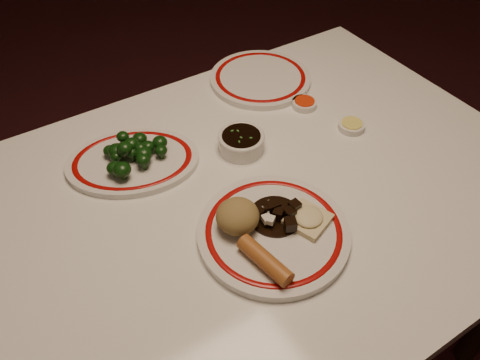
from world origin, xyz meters
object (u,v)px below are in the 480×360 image
(stirfry_heap, at_px, (277,213))
(broccoli_plate, at_px, (133,161))
(dining_table, at_px, (264,212))
(spring_roll, at_px, (265,260))
(soy_bowl, at_px, (241,143))
(rice_mound, at_px, (238,216))
(fried_wonton, at_px, (308,218))
(broccoli_pile, at_px, (132,152))
(main_plate, at_px, (273,232))

(stirfry_heap, distance_m, broccoli_plate, 0.35)
(dining_table, bearing_deg, spring_roll, -125.18)
(soy_bowl, bearing_deg, dining_table, -97.46)
(spring_roll, bearing_deg, stirfry_heap, 33.63)
(broccoli_plate, bearing_deg, soy_bowl, -20.62)
(spring_roll, distance_m, stirfry_heap, 0.12)
(rice_mound, xyz_separation_m, fried_wonton, (0.12, -0.06, -0.02))
(spring_roll, xyz_separation_m, broccoli_plate, (-0.09, 0.39, -0.02))
(stirfry_heap, bearing_deg, broccoli_pile, 119.27)
(main_plate, xyz_separation_m, fried_wonton, (0.07, -0.02, 0.02))
(stirfry_heap, distance_m, broccoli_pile, 0.35)
(main_plate, height_order, fried_wonton, fried_wonton)
(rice_mound, relative_size, soy_bowl, 0.79)
(fried_wonton, relative_size, broccoli_pile, 0.65)
(broccoli_plate, xyz_separation_m, broccoli_pile, (0.00, -0.01, 0.03))
(spring_roll, distance_m, soy_bowl, 0.33)
(dining_table, relative_size, main_plate, 3.32)
(main_plate, distance_m, fried_wonton, 0.07)
(broccoli_plate, height_order, broccoli_pile, broccoli_pile)
(main_plate, relative_size, soy_bowl, 3.46)
(spring_roll, relative_size, broccoli_plate, 0.33)
(broccoli_pile, bearing_deg, rice_mound, -71.69)
(dining_table, height_order, stirfry_heap, stirfry_heap)
(main_plate, xyz_separation_m, broccoli_plate, (-0.15, 0.33, -0.00))
(broccoli_plate, bearing_deg, rice_mound, -71.72)
(main_plate, relative_size, stirfry_heap, 3.33)
(fried_wonton, xyz_separation_m, stirfry_heap, (-0.04, 0.04, 0.00))
(rice_mound, bearing_deg, broccoli_pile, 108.31)
(broccoli_plate, bearing_deg, fried_wonton, -58.35)
(broccoli_pile, height_order, soy_bowl, broccoli_pile)
(rice_mound, xyz_separation_m, spring_roll, (-0.01, -0.10, -0.01))
(dining_table, height_order, main_plate, main_plate)
(spring_roll, bearing_deg, main_plate, 33.56)
(stirfry_heap, bearing_deg, fried_wonton, -42.95)
(fried_wonton, bearing_deg, broccoli_pile, 121.88)
(main_plate, height_order, soy_bowl, soy_bowl)
(spring_roll, height_order, soy_bowl, spring_roll)
(rice_mound, height_order, fried_wonton, rice_mound)
(main_plate, relative_size, rice_mound, 4.36)
(main_plate, relative_size, fried_wonton, 3.75)
(rice_mound, bearing_deg, main_plate, -39.25)
(dining_table, bearing_deg, fried_wonton, -89.57)
(stirfry_heap, relative_size, broccoli_pile, 0.73)
(stirfry_heap, bearing_deg, main_plate, -136.15)
(broccoli_plate, distance_m, broccoli_pile, 0.03)
(soy_bowl, bearing_deg, broccoli_pile, 160.58)
(rice_mound, distance_m, soy_bowl, 0.24)
(dining_table, bearing_deg, soy_bowl, 82.54)
(rice_mound, relative_size, broccoli_pile, 0.56)
(rice_mound, bearing_deg, soy_bowl, 55.90)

